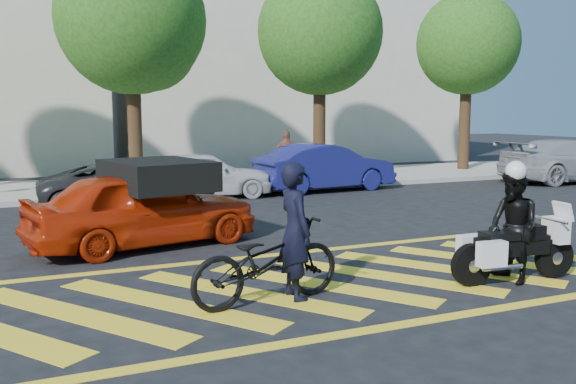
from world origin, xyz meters
name	(u,v)px	position (x,y,z in m)	size (l,w,h in m)	color
ground	(287,288)	(0.00, 0.00, 0.00)	(90.00, 90.00, 0.00)	black
sidewalk	(137,186)	(0.00, 12.00, 0.07)	(60.00, 5.00, 0.15)	#9E998E
crosswalk	(284,288)	(-0.04, 0.00, 0.00)	(12.33, 4.00, 0.01)	yellow
building_right	(284,50)	(9.00, 21.00, 5.50)	(16.00, 8.00, 11.00)	beige
tree_center	(135,26)	(0.13, 12.06, 5.10)	(4.60, 4.60, 7.56)	black
tree_right	(322,37)	(6.63, 12.06, 5.05)	(4.40, 4.40, 7.41)	black
tree_far_right	(469,48)	(13.13, 12.06, 4.94)	(4.00, 4.00, 7.10)	black
officer_bike	(295,231)	(-0.08, -0.45, 0.91)	(0.66, 0.43, 1.82)	black
bicycle	(267,261)	(-0.50, -0.51, 0.56)	(0.74, 2.12, 1.12)	black
police_motorcycle	(513,249)	(3.13, -1.02, 0.49)	(2.05, 0.68, 0.91)	black
officer_moto	(513,227)	(3.11, -1.02, 0.82)	(0.79, 0.62, 1.63)	black
red_convertible	(144,208)	(-1.33, 3.50, 0.71)	(1.68, 4.17, 1.42)	#B12308
parked_mid_left	(129,187)	(-0.90, 7.80, 0.60)	(1.98, 4.29, 1.19)	black
parked_mid_right	(203,174)	(1.40, 9.20, 0.67)	(1.58, 3.93, 1.34)	silver
parked_right	(325,167)	(5.30, 9.20, 0.73)	(1.55, 4.43, 1.46)	navy
parked_far_right	(570,161)	(14.15, 7.80, 0.75)	(2.09, 5.15, 1.49)	gray
pedestrian_right	(287,156)	(4.75, 10.88, 0.99)	(0.99, 0.41, 1.68)	brown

